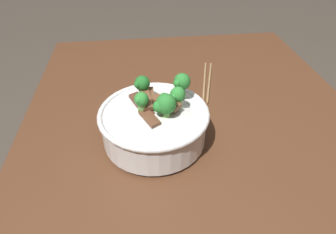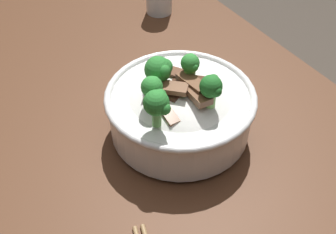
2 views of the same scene
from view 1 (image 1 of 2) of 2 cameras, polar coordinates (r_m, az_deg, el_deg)
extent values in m
cube|color=#56331E|center=(0.69, 7.04, -7.66)|extent=(1.31, 0.89, 0.04)
cube|color=#56331E|center=(1.46, 14.92, -1.18)|extent=(0.08, 0.08, 0.76)
cube|color=#56331E|center=(1.38, -14.46, -3.45)|extent=(0.08, 0.08, 0.76)
cylinder|color=white|center=(0.69, -2.65, -4.34)|extent=(0.12, 0.12, 0.01)
cylinder|color=white|center=(0.66, -2.75, -1.73)|extent=(0.24, 0.24, 0.07)
torus|color=white|center=(0.64, -2.84, 0.81)|extent=(0.25, 0.25, 0.01)
ellipsoid|color=white|center=(0.65, -2.80, -0.42)|extent=(0.20, 0.20, 0.07)
cube|color=brown|center=(0.63, -4.34, 3.33)|extent=(0.06, 0.03, 0.01)
cube|color=brown|center=(0.66, -3.88, 4.37)|extent=(0.05, 0.03, 0.01)
cube|color=brown|center=(0.60, -3.68, -0.13)|extent=(0.06, 0.05, 0.01)
cube|color=#563323|center=(0.63, -5.21, 2.38)|extent=(0.07, 0.06, 0.03)
cube|color=brown|center=(0.66, 0.79, 3.36)|extent=(0.06, 0.02, 0.02)
cube|color=#4C2B1E|center=(0.63, -2.72, 2.05)|extent=(0.05, 0.07, 0.02)
cube|color=brown|center=(0.62, -0.48, 2.90)|extent=(0.07, 0.07, 0.01)
cylinder|color=#6BA84C|center=(0.62, -5.12, 1.58)|extent=(0.02, 0.02, 0.03)
sphere|color=green|center=(0.60, -5.26, 3.53)|extent=(0.03, 0.03, 0.03)
sphere|color=green|center=(0.61, -5.29, 3.97)|extent=(0.02, 0.02, 0.02)
sphere|color=green|center=(0.59, -5.88, 3.30)|extent=(0.01, 0.01, 0.01)
cylinder|color=#7AB256|center=(0.67, -4.97, 4.73)|extent=(0.02, 0.02, 0.03)
sphere|color=#237028|center=(0.66, -5.10, 6.63)|extent=(0.03, 0.03, 0.03)
sphere|color=#237028|center=(0.67, -5.23, 7.02)|extent=(0.02, 0.02, 0.02)
sphere|color=#237028|center=(0.65, -5.94, 6.42)|extent=(0.02, 0.02, 0.02)
cylinder|color=#7AB256|center=(0.64, 1.89, 2.70)|extent=(0.02, 0.02, 0.03)
sphere|color=green|center=(0.62, 1.93, 4.49)|extent=(0.03, 0.03, 0.03)
sphere|color=green|center=(0.63, 1.64, 4.91)|extent=(0.02, 0.02, 0.02)
sphere|color=green|center=(0.61, 1.13, 3.95)|extent=(0.02, 0.02, 0.02)
cylinder|color=#5B9947|center=(0.67, 2.72, 4.95)|extent=(0.01, 0.01, 0.03)
sphere|color=#2D8433|center=(0.66, 2.79, 6.98)|extent=(0.04, 0.04, 0.04)
sphere|color=#2D8433|center=(0.67, 2.16, 7.33)|extent=(0.02, 0.02, 0.02)
sphere|color=#2D8433|center=(0.64, 1.81, 6.61)|extent=(0.02, 0.02, 0.02)
cylinder|color=#6BA84C|center=(0.61, -0.37, 0.67)|extent=(0.02, 0.02, 0.02)
sphere|color=#2D8433|center=(0.59, -0.38, 2.63)|extent=(0.04, 0.04, 0.04)
sphere|color=#2D8433|center=(0.60, -0.75, 3.84)|extent=(0.02, 0.02, 0.02)
sphere|color=#2D8433|center=(0.59, -1.74, 2.08)|extent=(0.03, 0.03, 0.03)
cylinder|color=#9E7A4C|center=(0.91, 7.20, 7.04)|extent=(0.23, 0.07, 0.01)
cylinder|color=#9E7A4C|center=(0.91, 8.12, 6.96)|extent=(0.23, 0.07, 0.01)
camera|label=2|loc=(0.99, 15.09, 40.26)|focal=44.74mm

